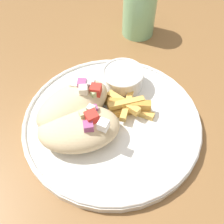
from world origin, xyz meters
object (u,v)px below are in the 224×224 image
Objects in this scene: water_glass at (139,15)px; pita_sandwich_near at (79,128)px; sauce_ramekin at (123,78)px; plate at (112,121)px; pita_sandwich_far at (74,105)px; fries_pile at (124,106)px.

pita_sandwich_near is at bearing -114.90° from water_glass.
pita_sandwich_near is 1.74× the size of sauce_ramekin.
pita_sandwich_far is (-0.06, 0.01, 0.03)m from plate.
plate is at bearing -108.73° from sauce_ramekin.
sauce_ramekin is (0.08, 0.06, -0.01)m from pita_sandwich_far.
fries_pile reaches higher than plate.
pita_sandwich_near is 0.30m from water_glass.
water_glass is at bearing 72.52° from plate.
fries_pile is (0.08, 0.00, -0.02)m from pita_sandwich_far.
pita_sandwich_far is at bearing -120.30° from water_glass.
pita_sandwich_far reaches higher than pita_sandwich_near.
sauce_ramekin is at bearing -106.95° from water_glass.
fries_pile is at bearing -103.94° from water_glass.
pita_sandwich_far reaches higher than plate.
sauce_ramekin is at bearing 85.80° from fries_pile.
pita_sandwich_near reaches higher than fries_pile.
pita_sandwich_far is (-0.01, 0.04, 0.00)m from pita_sandwich_near.
water_glass is at bearing 76.06° from fries_pile.
plate is at bearing -140.21° from fries_pile.
plate is 0.26m from water_glass.
pita_sandwich_near is 0.08m from fries_pile.
plate is 2.98× the size of water_glass.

